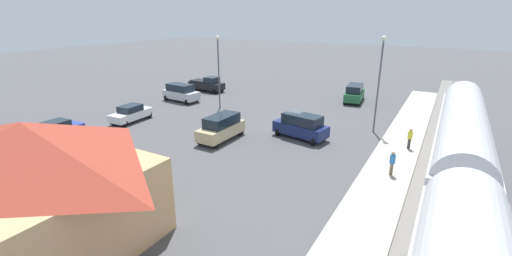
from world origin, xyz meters
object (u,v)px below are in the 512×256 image
object	(u,v)px
suv_navy	(301,126)
suv_silver	(181,92)
pedestrian_on_platform	(410,137)
light_pole_near_platform	(380,74)
sedan_white	(131,113)
suv_tan	(221,127)
pickup_black	(207,84)
sedan_blue	(56,131)
suv_green	(354,93)
station_building	(32,179)
pedestrian_waiting_far	(392,161)
light_pole_lot_center	(218,64)

from	to	relation	value
suv_navy	suv_silver	xyz separation A→B (m)	(18.68, -5.07, 0.00)
pedestrian_on_platform	light_pole_near_platform	xyz separation A→B (m)	(3.53, -3.74, 4.21)
sedan_white	suv_tan	bearing A→B (deg)	-178.58
pickup_black	pedestrian_on_platform	bearing A→B (deg)	160.11
sedan_blue	suv_silver	distance (m)	16.40
pickup_black	suv_green	distance (m)	20.59
station_building	light_pole_near_platform	xyz separation A→B (m)	(-11.20, -24.78, 2.37)
sedan_white	pickup_black	bearing A→B (deg)	-82.02
pedestrian_waiting_far	suv_silver	world-z (taller)	suv_silver
sedan_blue	suv_green	distance (m)	33.28
light_pole_near_platform	pedestrian_waiting_far	bearing A→B (deg)	108.15
station_building	suv_tan	world-z (taller)	station_building
light_pole_near_platform	light_pole_lot_center	distance (m)	17.68
pedestrian_waiting_far	suv_navy	distance (m)	9.56
suv_navy	light_pole_lot_center	distance (m)	13.79
sedan_white	suv_navy	bearing A→B (deg)	-166.37
suv_silver	light_pole_lot_center	world-z (taller)	light_pole_lot_center
suv_green	station_building	bearing A→B (deg)	79.62
suv_green	sedan_white	xyz separation A→B (m)	(17.94, 19.98, -0.27)
sedan_blue	suv_navy	world-z (taller)	suv_navy
pedestrian_on_platform	pickup_black	distance (m)	30.15
pickup_black	light_pole_lot_center	world-z (taller)	light_pole_lot_center
suv_tan	sedan_white	world-z (taller)	suv_tan
sedan_blue	suv_silver	size ratio (longest dim) A/B	0.91
light_pole_lot_center	pedestrian_waiting_far	bearing A→B (deg)	156.28
pedestrian_waiting_far	suv_navy	world-z (taller)	suv_navy
sedan_blue	suv_navy	bearing A→B (deg)	-148.63
suv_tan	light_pole_near_platform	distance (m)	15.06
suv_green	sedan_white	distance (m)	26.85
pedestrian_waiting_far	pickup_black	world-z (taller)	pickup_black
suv_navy	pickup_black	xyz separation A→B (m)	(19.46, -11.53, -0.12)
pickup_black	sedan_white	bearing A→B (deg)	97.98
pickup_black	suv_tan	bearing A→B (deg)	131.14
station_building	suv_navy	size ratio (longest dim) A/B	2.28
suv_silver	station_building	bearing A→B (deg)	117.34
station_building	pedestrian_on_platform	world-z (taller)	station_building
suv_tan	light_pole_lot_center	xyz separation A→B (m)	(6.34, -8.59, 4.06)
station_building	sedan_white	size ratio (longest dim) A/B	2.57
suv_tan	suv_green	bearing A→B (deg)	-108.67
pickup_black	suv_silver	bearing A→B (deg)	96.91
suv_green	light_pole_near_platform	distance (m)	12.53
suv_silver	sedan_white	size ratio (longest dim) A/B	1.10
station_building	pickup_black	distance (m)	34.20
suv_green	light_pole_near_platform	world-z (taller)	light_pole_near_platform
suv_tan	light_pole_lot_center	distance (m)	11.43
suv_navy	sedan_white	bearing A→B (deg)	13.63
sedan_white	light_pole_near_platform	world-z (taller)	light_pole_near_platform
sedan_white	light_pole_near_platform	size ratio (longest dim) A/B	0.52
sedan_white	light_pole_near_platform	xyz separation A→B (m)	(-22.62, -9.20, 4.61)
suv_silver	suv_green	xyz separation A→B (m)	(-19.36, -10.73, 0.00)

